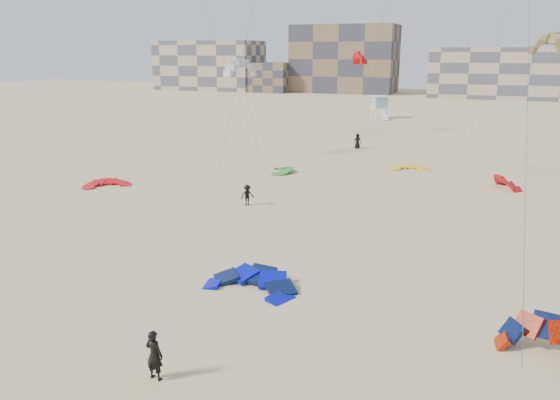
% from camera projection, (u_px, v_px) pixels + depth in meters
% --- Properties ---
extents(ground, '(320.00, 320.00, 0.00)m').
position_uv_depth(ground, '(203.00, 341.00, 21.89)').
color(ground, tan).
rests_on(ground, ground).
extents(kite_ground_blue, '(5.04, 5.26, 2.38)m').
position_uv_depth(kite_ground_blue, '(251.00, 288.00, 26.74)').
color(kite_ground_blue, '#050AD4').
rests_on(kite_ground_blue, ground).
extents(kite_ground_orange, '(3.87, 3.83, 3.31)m').
position_uv_depth(kite_ground_orange, '(541.00, 353.00, 20.97)').
color(kite_ground_orange, '#FF2500').
rests_on(kite_ground_orange, ground).
extents(kite_ground_red, '(5.36, 5.37, 1.40)m').
position_uv_depth(kite_ground_red, '(107.00, 186.00, 46.94)').
color(kite_ground_red, red).
rests_on(kite_ground_red, ground).
extents(kite_ground_green, '(4.31, 4.17, 1.29)m').
position_uv_depth(kite_ground_green, '(281.00, 172.00, 52.30)').
color(kite_ground_green, green).
rests_on(kite_ground_green, ground).
extents(kite_ground_red_far, '(4.13, 4.08, 3.09)m').
position_uv_depth(kite_ground_red_far, '(506.00, 188.00, 46.17)').
color(kite_ground_red_far, red).
rests_on(kite_ground_red_far, ground).
extents(kite_ground_yellow, '(4.46, 4.60, 1.19)m').
position_uv_depth(kite_ground_yellow, '(409.00, 169.00, 53.47)').
color(kite_ground_yellow, yellow).
rests_on(kite_ground_yellow, ground).
extents(kitesurfer_main, '(0.72, 0.50, 1.88)m').
position_uv_depth(kitesurfer_main, '(154.00, 355.00, 19.11)').
color(kitesurfer_main, black).
rests_on(kitesurfer_main, ground).
extents(kitesurfer_c, '(1.15, 1.11, 1.58)m').
position_uv_depth(kitesurfer_c, '(247.00, 195.00, 40.84)').
color(kitesurfer_c, black).
rests_on(kitesurfer_c, ground).
extents(kitesurfer_e, '(0.90, 0.62, 1.77)m').
position_uv_depth(kitesurfer_e, '(357.00, 141.00, 64.69)').
color(kitesurfer_e, black).
rests_on(kitesurfer_e, ground).
extents(kite_fly_grey, '(8.12, 10.09, 9.56)m').
position_uv_depth(kite_fly_grey, '(240.00, 69.00, 57.47)').
color(kite_fly_grey, white).
rests_on(kite_fly_grey, ground).
extents(kite_fly_olive, '(7.52, 16.95, 12.18)m').
position_uv_depth(kite_fly_olive, '(549.00, 46.00, 50.98)').
color(kite_fly_olive, olive).
rests_on(kite_fly_olive, ground).
extents(kite_fly_red, '(6.85, 4.47, 10.34)m').
position_uv_depth(kite_fly_red, '(359.00, 59.00, 74.14)').
color(kite_fly_red, red).
rests_on(kite_fly_red, ground).
extents(lifeguard_tower_far, '(3.69, 5.73, 3.81)m').
position_uv_depth(lifeguard_tower_far, '(379.00, 107.00, 93.44)').
color(lifeguard_tower_far, white).
rests_on(lifeguard_tower_far, ground).
extents(condo_west_a, '(30.00, 15.00, 14.00)m').
position_uv_depth(condo_west_a, '(210.00, 65.00, 161.40)').
color(condo_west_a, tan).
rests_on(condo_west_a, ground).
extents(condo_west_b, '(28.00, 14.00, 18.00)m').
position_uv_depth(condo_west_b, '(345.00, 59.00, 150.38)').
color(condo_west_b, brown).
rests_on(condo_west_b, ground).
extents(condo_mid, '(32.00, 16.00, 12.00)m').
position_uv_depth(condo_mid, '(499.00, 73.00, 133.51)').
color(condo_mid, tan).
rests_on(condo_mid, ground).
extents(condo_fill_left, '(12.00, 10.00, 8.00)m').
position_uv_depth(condo_fill_left, '(270.00, 77.00, 153.36)').
color(condo_fill_left, brown).
rests_on(condo_fill_left, ground).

